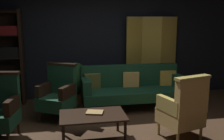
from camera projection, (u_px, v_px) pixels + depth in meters
ground_plane at (121, 139)px, 4.22m from camera, size 10.00×10.00×0.00m
back_wall at (99, 38)px, 6.31m from camera, size 7.20×0.10×2.80m
folding_screen at (151, 55)px, 6.41m from camera, size 1.28×0.23×1.90m
bookshelf at (2, 55)px, 5.74m from camera, size 0.90×0.32×2.05m
velvet_couch at (132, 86)px, 5.63m from camera, size 2.12×0.78×0.88m
coffee_table at (93, 117)px, 4.09m from camera, size 1.00×0.64×0.42m
armchair_gilt_accent at (183, 109)px, 4.12m from camera, size 0.72×0.72×1.04m
armchair_wing_left at (58, 93)px, 4.97m from camera, size 0.79×0.79×1.04m
potted_plant at (75, 80)px, 5.86m from camera, size 0.62×0.62×0.92m
book_tan_leather at (95, 112)px, 4.14m from camera, size 0.30×0.26×0.02m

